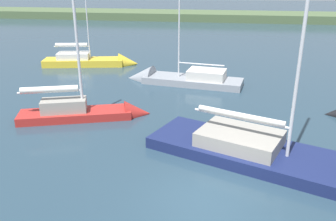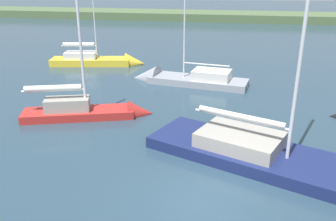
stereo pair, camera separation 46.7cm
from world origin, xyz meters
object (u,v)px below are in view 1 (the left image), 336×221
object	(u,v)px
sailboat_outer_mooring	(311,171)
sailboat_inner_slip	(95,63)
sailboat_mid_channel	(175,81)
sailboat_behind_pier	(90,114)

from	to	relation	value
sailboat_outer_mooring	sailboat_inner_slip	xyz separation A→B (m)	(13.88, -15.08, 0.10)
sailboat_outer_mooring	sailboat_inner_slip	bearing A→B (deg)	154.51
sailboat_outer_mooring	sailboat_mid_channel	bearing A→B (deg)	142.94
sailboat_behind_pier	sailboat_inner_slip	bearing A→B (deg)	90.21
sailboat_mid_channel	sailboat_outer_mooring	world-z (taller)	sailboat_outer_mooring
sailboat_outer_mooring	sailboat_behind_pier	bearing A→B (deg)	-179.81
sailboat_behind_pier	sailboat_outer_mooring	world-z (taller)	sailboat_outer_mooring
sailboat_behind_pier	sailboat_inner_slip	distance (m)	11.64
sailboat_mid_channel	sailboat_outer_mooring	xyz separation A→B (m)	(-6.70, 11.13, -0.01)
sailboat_outer_mooring	sailboat_inner_slip	world-z (taller)	sailboat_outer_mooring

